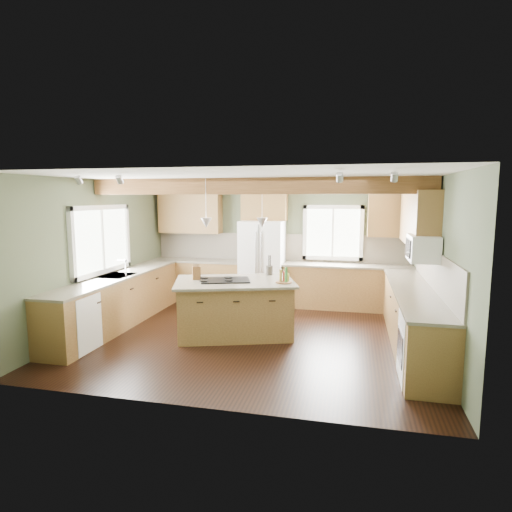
# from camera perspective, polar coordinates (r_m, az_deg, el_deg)

# --- Properties ---
(floor) EXTENTS (5.60, 5.60, 0.00)m
(floor) POSITION_cam_1_polar(r_m,az_deg,el_deg) (7.23, -0.36, -10.65)
(floor) COLOR black
(floor) RESTS_ON ground
(ceiling) EXTENTS (5.60, 5.60, 0.00)m
(ceiling) POSITION_cam_1_polar(r_m,az_deg,el_deg) (6.87, -0.38, 10.40)
(ceiling) COLOR silver
(ceiling) RESTS_ON wall_back
(wall_back) EXTENTS (5.60, 0.00, 5.60)m
(wall_back) POSITION_cam_1_polar(r_m,az_deg,el_deg) (9.36, 3.13, 1.74)
(wall_back) COLOR #4C573E
(wall_back) RESTS_ON ground
(wall_left) EXTENTS (0.00, 5.00, 5.00)m
(wall_left) POSITION_cam_1_polar(r_m,az_deg,el_deg) (8.04, -20.18, 0.26)
(wall_left) COLOR #4C573E
(wall_left) RESTS_ON ground
(wall_right) EXTENTS (0.00, 5.00, 5.00)m
(wall_right) POSITION_cam_1_polar(r_m,az_deg,el_deg) (6.86, 23.04, -1.11)
(wall_right) COLOR #4C573E
(wall_right) RESTS_ON ground
(ceiling_beam) EXTENTS (5.55, 0.26, 0.26)m
(ceiling_beam) POSITION_cam_1_polar(r_m,az_deg,el_deg) (6.91, -0.28, 9.30)
(ceiling_beam) COLOR #503016
(ceiling_beam) RESTS_ON ceiling
(soffit_trim) EXTENTS (5.55, 0.20, 0.10)m
(soffit_trim) POSITION_cam_1_polar(r_m,az_deg,el_deg) (9.22, 3.08, 9.36)
(soffit_trim) COLOR #503016
(soffit_trim) RESTS_ON ceiling
(backsplash_back) EXTENTS (5.58, 0.03, 0.58)m
(backsplash_back) POSITION_cam_1_polar(r_m,az_deg,el_deg) (9.36, 3.11, 1.18)
(backsplash_back) COLOR brown
(backsplash_back) RESTS_ON wall_back
(backsplash_right) EXTENTS (0.03, 3.70, 0.58)m
(backsplash_right) POSITION_cam_1_polar(r_m,az_deg,el_deg) (6.92, 22.80, -1.78)
(backsplash_right) COLOR brown
(backsplash_right) RESTS_ON wall_right
(base_cab_back_left) EXTENTS (2.02, 0.60, 0.88)m
(base_cab_back_left) POSITION_cam_1_polar(r_m,az_deg,el_deg) (9.67, -7.74, -3.28)
(base_cab_back_left) COLOR brown
(base_cab_back_left) RESTS_ON floor
(counter_back_left) EXTENTS (2.06, 0.64, 0.04)m
(counter_back_left) POSITION_cam_1_polar(r_m,az_deg,el_deg) (9.59, -7.79, -0.58)
(counter_back_left) COLOR #50483A
(counter_back_left) RESTS_ON base_cab_back_left
(base_cab_back_right) EXTENTS (2.62, 0.60, 0.88)m
(base_cab_back_right) POSITION_cam_1_polar(r_m,az_deg,el_deg) (9.07, 12.11, -4.13)
(base_cab_back_right) COLOR brown
(base_cab_back_right) RESTS_ON floor
(counter_back_right) EXTENTS (2.66, 0.64, 0.04)m
(counter_back_right) POSITION_cam_1_polar(r_m,az_deg,el_deg) (8.99, 12.19, -1.26)
(counter_back_right) COLOR #50483A
(counter_back_right) RESTS_ON base_cab_back_right
(base_cab_left) EXTENTS (0.60, 3.70, 0.88)m
(base_cab_left) POSITION_cam_1_polar(r_m,az_deg,el_deg) (8.08, -17.91, -5.81)
(base_cab_left) COLOR brown
(base_cab_left) RESTS_ON floor
(counter_left) EXTENTS (0.64, 3.74, 0.04)m
(counter_left) POSITION_cam_1_polar(r_m,az_deg,el_deg) (7.99, -18.05, -2.60)
(counter_left) COLOR #50483A
(counter_left) RESTS_ON base_cab_left
(base_cab_right) EXTENTS (0.60, 3.70, 0.88)m
(base_cab_right) POSITION_cam_1_polar(r_m,az_deg,el_deg) (7.04, 20.16, -7.92)
(base_cab_right) COLOR brown
(base_cab_right) RESTS_ON floor
(counter_right) EXTENTS (0.64, 3.74, 0.04)m
(counter_right) POSITION_cam_1_polar(r_m,az_deg,el_deg) (6.93, 20.34, -4.25)
(counter_right) COLOR #50483A
(counter_right) RESTS_ON base_cab_right
(upper_cab_back_left) EXTENTS (1.40, 0.35, 0.90)m
(upper_cab_back_left) POSITION_cam_1_polar(r_m,az_deg,el_deg) (9.69, -8.76, 5.72)
(upper_cab_back_left) COLOR brown
(upper_cab_back_left) RESTS_ON wall_back
(upper_cab_over_fridge) EXTENTS (0.96, 0.35, 0.70)m
(upper_cab_over_fridge) POSITION_cam_1_polar(r_m,az_deg,el_deg) (9.20, 1.13, 6.95)
(upper_cab_over_fridge) COLOR brown
(upper_cab_over_fridge) RESTS_ON wall_back
(upper_cab_right) EXTENTS (0.35, 2.20, 0.90)m
(upper_cab_right) POSITION_cam_1_polar(r_m,az_deg,el_deg) (7.66, 20.84, 4.76)
(upper_cab_right) COLOR brown
(upper_cab_right) RESTS_ON wall_right
(upper_cab_back_corner) EXTENTS (0.90, 0.35, 0.90)m
(upper_cab_back_corner) POSITION_cam_1_polar(r_m,az_deg,el_deg) (9.04, 17.56, 5.30)
(upper_cab_back_corner) COLOR brown
(upper_cab_back_corner) RESTS_ON wall_back
(window_left) EXTENTS (0.04, 1.60, 1.05)m
(window_left) POSITION_cam_1_polar(r_m,az_deg,el_deg) (8.05, -19.96, 2.07)
(window_left) COLOR white
(window_left) RESTS_ON wall_left
(window_back) EXTENTS (1.10, 0.04, 1.00)m
(window_back) POSITION_cam_1_polar(r_m,az_deg,el_deg) (9.20, 10.21, 3.08)
(window_back) COLOR white
(window_back) RESTS_ON wall_back
(sink) EXTENTS (0.50, 0.65, 0.03)m
(sink) POSITION_cam_1_polar(r_m,az_deg,el_deg) (7.98, -18.05, -2.56)
(sink) COLOR #262628
(sink) RESTS_ON counter_left
(faucet) EXTENTS (0.02, 0.02, 0.28)m
(faucet) POSITION_cam_1_polar(r_m,az_deg,el_deg) (7.87, -16.97, -1.59)
(faucet) COLOR #B2B2B7
(faucet) RESTS_ON sink
(dishwasher) EXTENTS (0.60, 0.60, 0.84)m
(dishwasher) POSITION_cam_1_polar(r_m,az_deg,el_deg) (7.03, -23.29, -8.19)
(dishwasher) COLOR white
(dishwasher) RESTS_ON floor
(oven) EXTENTS (0.60, 0.72, 0.84)m
(oven) POSITION_cam_1_polar(r_m,az_deg,el_deg) (5.81, 21.68, -11.43)
(oven) COLOR white
(oven) RESTS_ON floor
(microwave) EXTENTS (0.40, 0.70, 0.38)m
(microwave) POSITION_cam_1_polar(r_m,az_deg,el_deg) (6.75, 21.39, 0.97)
(microwave) COLOR white
(microwave) RESTS_ON wall_right
(pendant_left) EXTENTS (0.18, 0.18, 0.16)m
(pendant_left) POSITION_cam_1_polar(r_m,az_deg,el_deg) (7.00, -6.66, 4.40)
(pendant_left) COLOR #B2B2B7
(pendant_left) RESTS_ON ceiling
(pendant_right) EXTENTS (0.18, 0.18, 0.16)m
(pendant_right) POSITION_cam_1_polar(r_m,az_deg,el_deg) (7.04, 0.80, 4.47)
(pendant_right) COLOR #B2B2B7
(pendant_right) RESTS_ON ceiling
(refrigerator) EXTENTS (0.90, 0.74, 1.80)m
(refrigerator) POSITION_cam_1_polar(r_m,az_deg,el_deg) (9.10, 0.85, -0.97)
(refrigerator) COLOR white
(refrigerator) RESTS_ON floor
(island) EXTENTS (2.08, 1.63, 0.88)m
(island) POSITION_cam_1_polar(r_m,az_deg,el_deg) (7.23, -2.84, -7.02)
(island) COLOR brown
(island) RESTS_ON floor
(island_top) EXTENTS (2.24, 1.78, 0.04)m
(island_top) POSITION_cam_1_polar(r_m,az_deg,el_deg) (7.13, -2.86, -3.44)
(island_top) COLOR #50483A
(island_top) RESTS_ON island
(cooktop) EXTENTS (0.92, 0.75, 0.02)m
(cooktop) POSITION_cam_1_polar(r_m,az_deg,el_deg) (7.12, -4.09, -3.22)
(cooktop) COLOR black
(cooktop) RESTS_ON island_top
(knife_block) EXTENTS (0.16, 0.15, 0.22)m
(knife_block) POSITION_cam_1_polar(r_m,az_deg,el_deg) (7.25, -7.94, -2.25)
(knife_block) COLOR brown
(knife_block) RESTS_ON island_top
(utensil_crock) EXTENTS (0.16, 0.16, 0.16)m
(utensil_crock) POSITION_cam_1_polar(r_m,az_deg,el_deg) (7.63, 1.81, -1.93)
(utensil_crock) COLOR #39342E
(utensil_crock) RESTS_ON island_top
(bottle_tray) EXTENTS (0.31, 0.31, 0.24)m
(bottle_tray) POSITION_cam_1_polar(r_m,az_deg,el_deg) (6.93, 3.71, -2.60)
(bottle_tray) COLOR brown
(bottle_tray) RESTS_ON island_top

